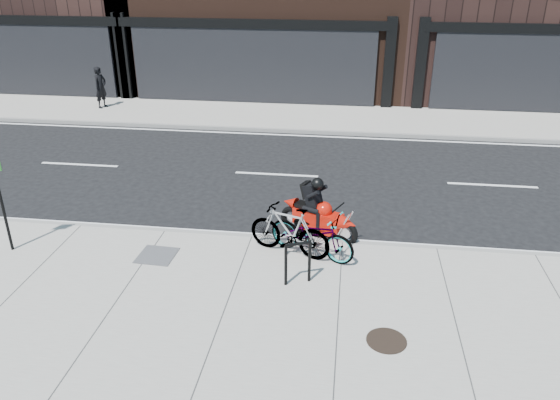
# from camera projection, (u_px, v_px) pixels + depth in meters

# --- Properties ---
(ground) EXTENTS (120.00, 120.00, 0.00)m
(ground) POSITION_uv_depth(u_px,v_px,m) (266.00, 204.00, 13.92)
(ground) COLOR black
(ground) RESTS_ON ground
(sidewalk_near) EXTENTS (60.00, 6.00, 0.13)m
(sidewalk_near) POSITION_uv_depth(u_px,v_px,m) (221.00, 323.00, 9.39)
(sidewalk_near) COLOR gray
(sidewalk_near) RESTS_ON ground
(sidewalk_far) EXTENTS (60.00, 3.50, 0.13)m
(sidewalk_far) POSITION_uv_depth(u_px,v_px,m) (297.00, 117.00, 20.86)
(sidewalk_far) COLOR gray
(sidewalk_far) RESTS_ON ground
(bike_rack) EXTENTS (0.49, 0.24, 0.88)m
(bike_rack) POSITION_uv_depth(u_px,v_px,m) (298.00, 259.00, 10.20)
(bike_rack) COLOR black
(bike_rack) RESTS_ON sidewalk_near
(bicycle_front) EXTENTS (2.02, 1.38, 1.00)m
(bicycle_front) POSITION_uv_depth(u_px,v_px,m) (312.00, 233.00, 11.15)
(bicycle_front) COLOR gray
(bicycle_front) RESTS_ON sidewalk_near
(bicycle_rear) EXTENTS (1.87, 1.08, 1.08)m
(bicycle_rear) POSITION_uv_depth(u_px,v_px,m) (289.00, 230.00, 11.19)
(bicycle_rear) COLOR gray
(bicycle_rear) RESTS_ON sidewalk_near
(motorcycle) EXTENTS (1.82, 1.08, 1.45)m
(motorcycle) POSITION_uv_depth(u_px,v_px,m) (322.00, 215.00, 12.02)
(motorcycle) COLOR black
(motorcycle) RESTS_ON ground
(pedestrian) EXTENTS (0.54, 0.67, 1.61)m
(pedestrian) POSITION_uv_depth(u_px,v_px,m) (101.00, 87.00, 21.53)
(pedestrian) COLOR black
(pedestrian) RESTS_ON sidewalk_far
(manhole_cover) EXTENTS (0.72, 0.72, 0.02)m
(manhole_cover) POSITION_uv_depth(u_px,v_px,m) (386.00, 341.00, 8.86)
(manhole_cover) COLOR black
(manhole_cover) RESTS_ON sidewalk_near
(utility_grate) EXTENTS (0.79, 0.79, 0.02)m
(utility_grate) POSITION_uv_depth(u_px,v_px,m) (157.00, 255.00, 11.32)
(utility_grate) COLOR #474749
(utility_grate) RESTS_ON sidewalk_near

